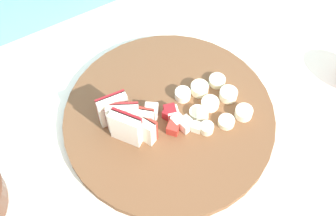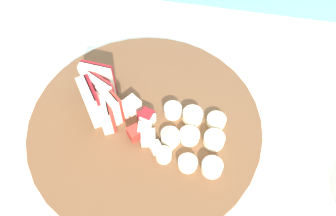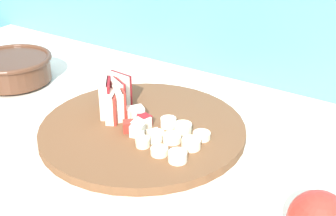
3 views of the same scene
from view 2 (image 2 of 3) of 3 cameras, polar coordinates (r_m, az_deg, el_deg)
The scene contains 5 objects.
tile_backsplash at distance 0.86m, azimuth 9.41°, elevation 5.52°, with size 2.40×0.04×1.30m, color #4C8EB2.
cutting_board at distance 0.50m, azimuth -3.97°, elevation -2.73°, with size 0.35×0.35×0.01m, color brown.
apple_wedge_fan at distance 0.49m, azimuth -11.74°, elevation 1.94°, with size 0.07×0.08×0.06m.
apple_dice_pile at distance 0.48m, azimuth -4.29°, elevation -2.71°, with size 0.10×0.09×0.02m.
banana_slice_rows at distance 0.47m, azimuth 4.46°, elevation -4.95°, with size 0.10×0.11×0.02m.
Camera 2 is at (-0.04, -0.20, 1.32)m, focal length 35.00 mm.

